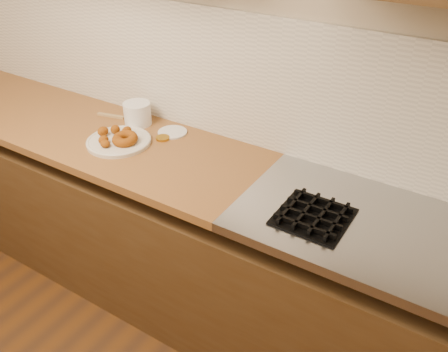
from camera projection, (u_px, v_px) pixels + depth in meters
The scene contains 13 objects.
wall_back at pixel (194, 37), 2.15m from camera, with size 4.00×0.02×2.70m, color #BAA88B.
base_cabinet at pixel (166, 238), 2.45m from camera, with size 3.60×0.60×0.77m, color #47321B.
butcher_block at pixel (61, 122), 2.48m from camera, with size 2.30×0.62×0.04m, color brown.
stovetop at pixel (414, 242), 1.67m from camera, with size 1.30×0.62×0.04m, color #9EA0A5.
backsplash at pixel (193, 69), 2.22m from camera, with size 3.60×0.02×0.60m, color beige.
burner_grates at pixel (403, 246), 1.60m from camera, with size 0.91×0.26×0.03m.
donut_plate at pixel (119, 141), 2.24m from camera, with size 0.30×0.30×0.02m, color beige.
ring_donut at pixel (125, 139), 2.20m from camera, with size 0.12×0.12×0.04m, color #834204.
fried_dough_chunks at pixel (112, 136), 2.22m from camera, with size 0.18×0.21×0.05m.
plastic_tub at pixel (137, 114), 2.38m from camera, with size 0.14×0.14×0.11m, color white.
tub_lid at pixel (172, 132), 2.32m from camera, with size 0.14×0.14×0.01m, color silver.
brass_jar_lid at pixel (163, 138), 2.27m from camera, with size 0.07×0.07×0.01m, color #AA7B1A.
wooden_utensil at pixel (111, 116), 2.48m from camera, with size 0.16×0.02×0.01m, color #A18452.
Camera 1 is at (1.26, 0.25, 1.97)m, focal length 38.00 mm.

